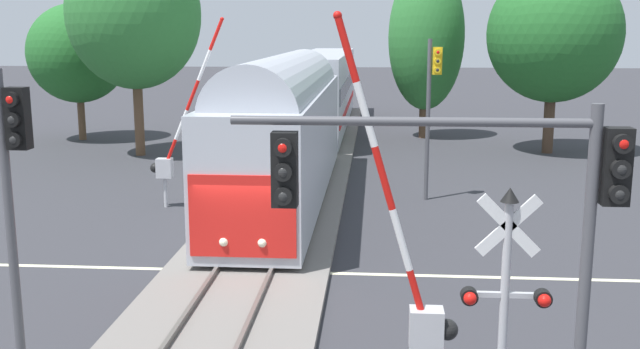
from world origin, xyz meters
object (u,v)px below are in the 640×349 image
at_px(pine_left_background, 77,53).
at_px(oak_behind_train, 134,14).
at_px(commuter_train, 310,101).
at_px(crossing_gate_far, 171,149).
at_px(crossing_signal_mast, 506,289).
at_px(elm_centre_background, 426,37).
at_px(traffic_signal_median, 14,186).
at_px(traffic_signal_far_side, 432,94).
at_px(traffic_signal_near_right, 484,204).
at_px(crossing_gate_near, 418,293).
at_px(oak_far_right, 554,34).

height_order(pine_left_background, oak_behind_train, oak_behind_train).
height_order(commuter_train, crossing_gate_far, crossing_gate_far).
height_order(crossing_signal_mast, oak_behind_train, oak_behind_train).
distance_m(crossing_signal_mast, elm_centre_background, 33.18).
distance_m(traffic_signal_median, elm_centre_background, 33.72).
distance_m(crossing_gate_far, oak_behind_train, 12.95).
height_order(crossing_gate_far, traffic_signal_far_side, crossing_gate_far).
bearing_deg(traffic_signal_near_right, traffic_signal_median, 165.76).
distance_m(crossing_gate_near, oak_far_right, 28.67).
height_order(commuter_train, pine_left_background, pine_left_background).
bearing_deg(crossing_gate_near, commuter_train, 99.14).
relative_size(traffic_signal_far_side, elm_centre_background, 0.59).
height_order(traffic_signal_median, pine_left_background, pine_left_background).
xyz_separation_m(crossing_signal_mast, pine_left_background, (-19.23, 30.62, 2.55)).
relative_size(traffic_signal_near_right, oak_far_right, 0.56).
bearing_deg(pine_left_background, crossing_gate_far, -58.25).
bearing_deg(crossing_signal_mast, oak_behind_train, 118.88).
height_order(commuter_train, crossing_gate_near, crossing_gate_near).
relative_size(crossing_gate_near, traffic_signal_median, 1.15).
distance_m(commuter_train, crossing_gate_far, 12.26).
bearing_deg(crossing_gate_far, traffic_signal_near_right, -61.33).
height_order(traffic_signal_median, elm_centre_background, elm_centre_background).
xyz_separation_m(traffic_signal_near_right, oak_behind_train, (-13.52, 26.94, 3.01)).
height_order(oak_far_right, oak_behind_train, oak_behind_train).
height_order(crossing_signal_mast, traffic_signal_median, traffic_signal_median).
height_order(crossing_gate_far, elm_centre_background, elm_centre_background).
height_order(traffic_signal_median, traffic_signal_far_side, traffic_signal_far_side).
height_order(traffic_signal_far_side, elm_centre_background, elm_centre_background).
bearing_deg(traffic_signal_far_side, traffic_signal_near_right, -92.09).
xyz_separation_m(crossing_signal_mast, elm_centre_background, (0.87, 32.99, 3.46)).
height_order(crossing_gate_near, traffic_signal_near_right, crossing_gate_near).
height_order(commuter_train, oak_behind_train, oak_behind_train).
relative_size(crossing_gate_near, traffic_signal_near_right, 1.22).
height_order(crossing_gate_near, traffic_signal_far_side, crossing_gate_near).
xyz_separation_m(traffic_signal_median, traffic_signal_far_side, (7.95, 16.04, 0.18)).
height_order(traffic_signal_median, oak_far_right, oak_far_right).
bearing_deg(crossing_gate_far, traffic_signal_median, -84.17).
xyz_separation_m(traffic_signal_median, oak_behind_train, (-6.22, 25.09, 3.28)).
bearing_deg(commuter_train, elm_centre_background, 47.46).
relative_size(traffic_signal_median, oak_far_right, 0.59).
bearing_deg(crossing_gate_far, crossing_signal_mast, -57.46).
bearing_deg(oak_far_right, commuter_train, -172.03).
height_order(crossing_signal_mast, oak_far_right, oak_far_right).
bearing_deg(commuter_train, traffic_signal_near_right, -80.20).
bearing_deg(traffic_signal_median, traffic_signal_near_right, -14.24).
bearing_deg(elm_centre_background, oak_far_right, -39.47).
bearing_deg(crossing_signal_mast, crossing_gate_near, 148.03).
xyz_separation_m(traffic_signal_far_side, oak_behind_train, (-14.17, 9.04, 3.10)).
relative_size(crossing_gate_near, traffic_signal_far_side, 1.10).
relative_size(crossing_gate_near, pine_left_background, 0.84).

